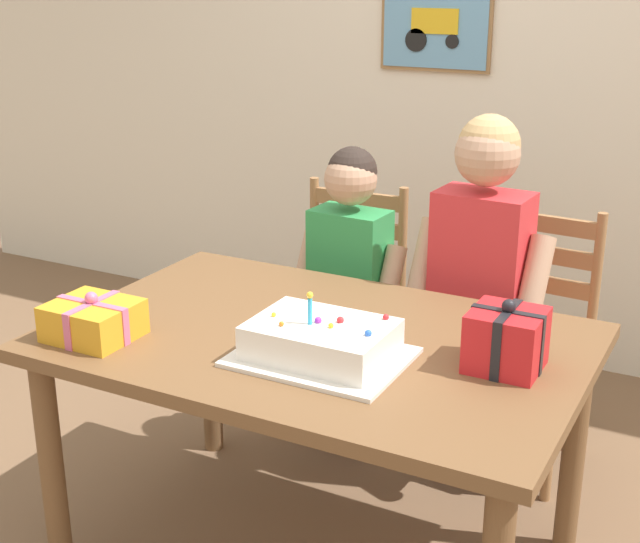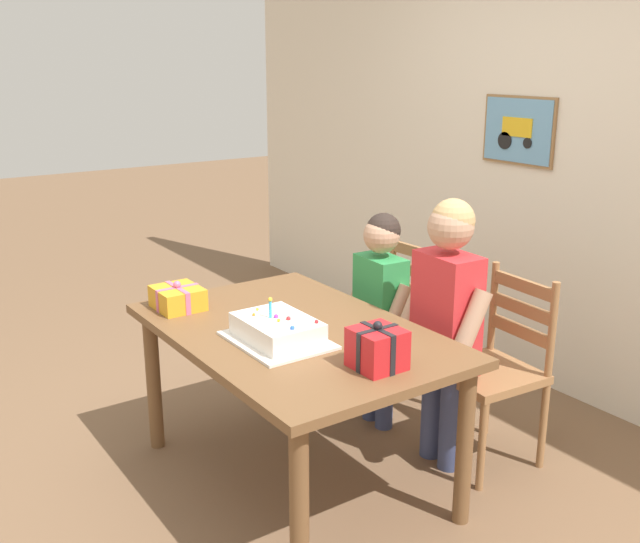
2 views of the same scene
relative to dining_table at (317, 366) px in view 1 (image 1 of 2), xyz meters
The scene contains 9 objects.
back_wall 1.92m from the dining_table, 90.04° to the left, with size 6.40×0.11×2.60m.
dining_table is the anchor object (origin of this frame).
birthday_cake 0.21m from the dining_table, 58.53° to the right, with size 0.44×0.34×0.19m.
gift_box_red_large 0.64m from the dining_table, 151.24° to the right, with size 0.23×0.21×0.14m.
gift_box_beside_cake 0.55m from the dining_table, ahead, with size 0.19×0.18×0.19m.
chair_left 0.97m from the dining_table, 112.22° to the left, with size 0.44×0.44×0.92m.
chair_right 0.98m from the dining_table, 67.69° to the left, with size 0.45×0.45×0.92m.
child_older 0.72m from the dining_table, 68.83° to the left, with size 0.47×0.27×1.28m.
child_younger 0.70m from the dining_table, 108.52° to the left, with size 0.42×0.24×1.14m.
Camera 1 is at (1.06, -2.01, 1.72)m, focal length 49.63 mm.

